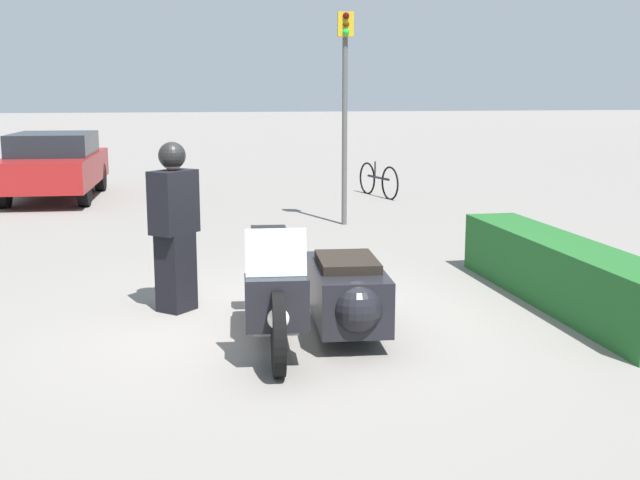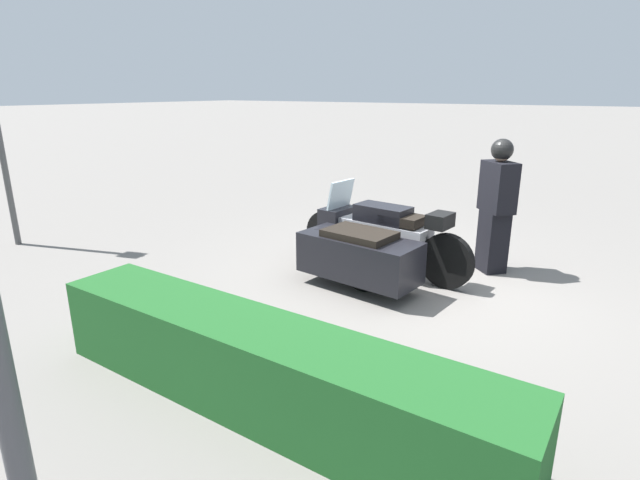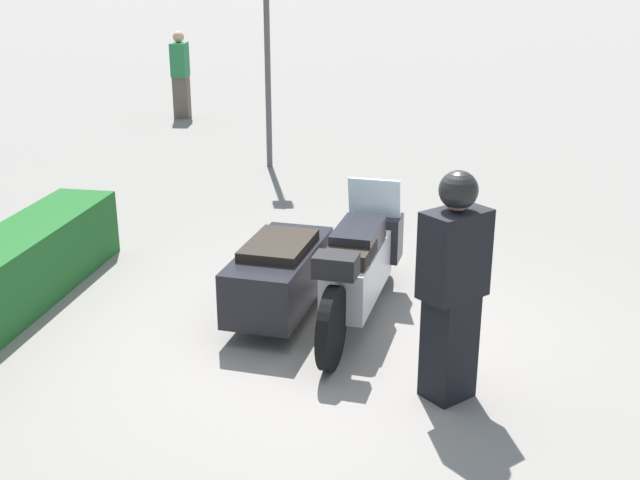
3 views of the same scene
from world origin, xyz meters
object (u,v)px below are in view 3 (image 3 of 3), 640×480
(police_motorcycle, at_px, (317,266))
(traffic_light_near, at_px, (266,11))
(pedestrian_bystander, at_px, (181,75))
(officer_rider, at_px, (453,282))

(police_motorcycle, distance_m, traffic_light_near, 5.89)
(police_motorcycle, height_order, traffic_light_near, traffic_light_near)
(police_motorcycle, bearing_deg, traffic_light_near, 23.22)
(pedestrian_bystander, bearing_deg, police_motorcycle, -70.80)
(traffic_light_near, bearing_deg, officer_rider, 12.14)
(traffic_light_near, bearing_deg, police_motorcycle, 5.90)
(traffic_light_near, bearing_deg, pedestrian_bystander, -155.57)
(police_motorcycle, xyz_separation_m, traffic_light_near, (5.29, 1.73, 1.91))
(traffic_light_near, xyz_separation_m, pedestrian_bystander, (3.68, 2.74, -1.52))
(officer_rider, distance_m, traffic_light_near, 7.37)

